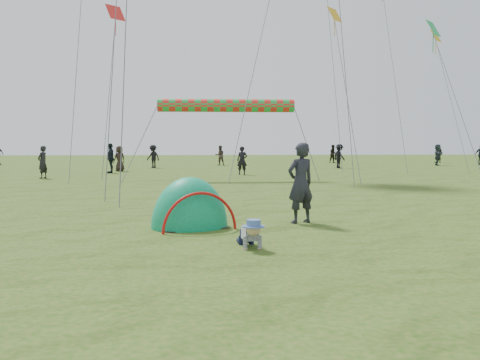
{
  "coord_description": "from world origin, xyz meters",
  "views": [
    {
      "loc": [
        -1.01,
        -9.26,
        1.81
      ],
      "look_at": [
        -0.16,
        2.29,
        1.0
      ],
      "focal_mm": 40.0,
      "sensor_mm": 36.0,
      "label": 1
    }
  ],
  "objects": [
    {
      "name": "diamond_kite_6",
      "position": [
        -5.72,
        21.55,
        9.06
      ],
      "size": [
        1.09,
        1.09,
        0.89
      ],
      "primitive_type": "plane",
      "rotation": [
        1.05,
        0.0,
        0.79
      ],
      "color": "red"
    },
    {
      "name": "popup_tent",
      "position": [
        -1.25,
        2.15,
        0.0
      ],
      "size": [
        2.06,
        1.89,
        2.16
      ],
      "primitive_type": "ellipsoid",
      "rotation": [
        0.0,
        0.0,
        0.37
      ],
      "color": "#06763C",
      "rests_on": "ground"
    },
    {
      "name": "crowd_person_13",
      "position": [
        0.52,
        33.42,
        0.79
      ],
      "size": [
        0.89,
        0.76,
        1.59
      ],
      "primitive_type": "imported",
      "rotation": [
        0.0,
        0.0,
        3.37
      ],
      "color": "#443633",
      "rests_on": "ground"
    },
    {
      "name": "diamond_kite_9",
      "position": [
        9.52,
        14.57,
        6.97
      ],
      "size": [
        0.91,
        0.91,
        0.74
      ],
      "primitive_type": "plane",
      "rotation": [
        1.05,
        0.0,
        0.79
      ],
      "color": "#25B45C"
    },
    {
      "name": "diamond_kite_7",
      "position": [
        5.91,
        18.31,
        8.4
      ],
      "size": [
        0.93,
        0.93,
        0.76
      ],
      "primitive_type": "plane",
      "rotation": [
        1.05,
        0.0,
        0.79
      ],
      "color": "yellow"
    },
    {
      "name": "crawling_toddler",
      "position": [
        -0.16,
        -0.21,
        0.27
      ],
      "size": [
        0.58,
        0.76,
        0.53
      ],
      "primitive_type": null,
      "rotation": [
        0.0,
        0.0,
        0.15
      ],
      "color": "black",
      "rests_on": "ground"
    },
    {
      "name": "crowd_person_8",
      "position": [
        -6.33,
        22.88,
        0.89
      ],
      "size": [
        0.52,
        1.07,
        1.78
      ],
      "primitive_type": "imported",
      "rotation": [
        0.0,
        0.0,
        4.8
      ],
      "color": "black",
      "rests_on": "ground"
    },
    {
      "name": "rainbow_tube_kite",
      "position": [
        0.25,
        17.08,
        3.63
      ],
      "size": [
        6.68,
        0.64,
        0.64
      ],
      "primitive_type": "cylinder",
      "rotation": [
        0.0,
        1.57,
        0.0
      ],
      "color": "red"
    },
    {
      "name": "crowd_person_15",
      "position": [
        -4.41,
        29.42,
        0.83
      ],
      "size": [
        1.23,
        1.1,
        1.65
      ],
      "primitive_type": "imported",
      "rotation": [
        0.0,
        0.0,
        5.7
      ],
      "color": "black",
      "rests_on": "ground"
    },
    {
      "name": "crowd_person_1",
      "position": [
        20.41,
        37.5,
        0.82
      ],
      "size": [
        0.98,
        1.02,
        1.65
      ],
      "primitive_type": "imported",
      "rotation": [
        0.0,
        0.0,
        5.36
      ],
      "color": "black",
      "rests_on": "ground"
    },
    {
      "name": "crowd_person_7",
      "position": [
        10.81,
        37.64,
        0.81
      ],
      "size": [
        0.88,
        0.73,
        1.63
      ],
      "primitive_type": "imported",
      "rotation": [
        0.0,
        0.0,
        0.16
      ],
      "color": "black",
      "rests_on": "ground"
    },
    {
      "name": "crowd_person_12",
      "position": [
        1.33,
        20.8,
        0.8
      ],
      "size": [
        0.66,
        0.51,
        1.61
      ],
      "primitive_type": "imported",
      "rotation": [
        0.0,
        0.0,
        6.06
      ],
      "color": "black",
      "rests_on": "ground"
    },
    {
      "name": "crowd_person_4",
      "position": [
        -6.15,
        25.09,
        0.81
      ],
      "size": [
        0.93,
        0.9,
        1.61
      ],
      "primitive_type": "imported",
      "rotation": [
        0.0,
        0.0,
        3.85
      ],
      "color": "black",
      "rests_on": "ground"
    },
    {
      "name": "ground",
      "position": [
        0.0,
        0.0,
        0.0
      ],
      "size": [
        140.0,
        140.0,
        0.0
      ],
      "primitive_type": "plane",
      "color": "#1E490D"
    },
    {
      "name": "crowd_person_3",
      "position": [
        8.8,
        27.99,
        0.86
      ],
      "size": [
        1.0,
        1.26,
        1.71
      ],
      "primitive_type": "imported",
      "rotation": [
        0.0,
        0.0,
        1.95
      ],
      "color": "black",
      "rests_on": "ground"
    },
    {
      "name": "standing_adult",
      "position": [
        1.22,
        2.56,
        0.91
      ],
      "size": [
        0.78,
        0.67,
        1.81
      ],
      "primitive_type": "imported",
      "rotation": [
        0.0,
        0.0,
        3.57
      ],
      "color": "#22222C",
      "rests_on": "ground"
    },
    {
      "name": "crowd_person_6",
      "position": [
        -8.99,
        18.4,
        0.83
      ],
      "size": [
        0.59,
        0.71,
        1.66
      ],
      "primitive_type": "imported",
      "rotation": [
        0.0,
        0.0,
        4.34
      ],
      "color": "black",
      "rests_on": "ground"
    },
    {
      "name": "crowd_person_5",
      "position": [
        17.77,
        31.87,
        0.85
      ],
      "size": [
        0.88,
        1.65,
        1.7
      ],
      "primitive_type": "imported",
      "rotation": [
        0.0,
        0.0,
        1.32
      ],
      "color": "#29353D",
      "rests_on": "ground"
    },
    {
      "name": "diamond_kite_2",
      "position": [
        14.7,
        25.89,
        8.93
      ],
      "size": [
        1.01,
        1.01,
        0.83
      ],
      "primitive_type": "plane",
      "rotation": [
        1.05,
        0.0,
        0.79
      ],
      "color": "gold"
    }
  ]
}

